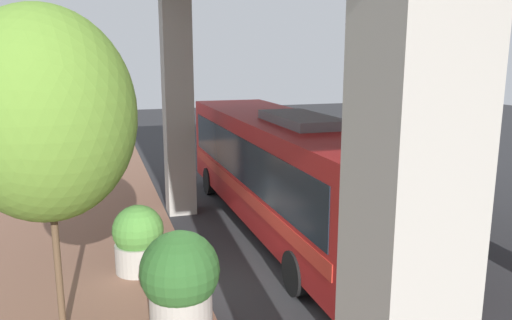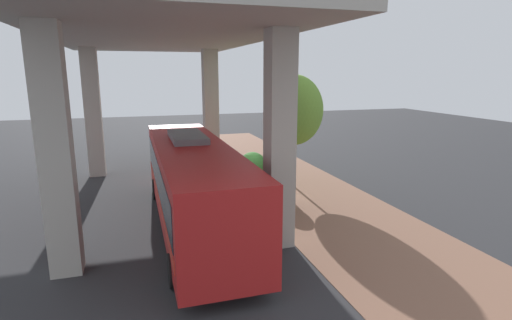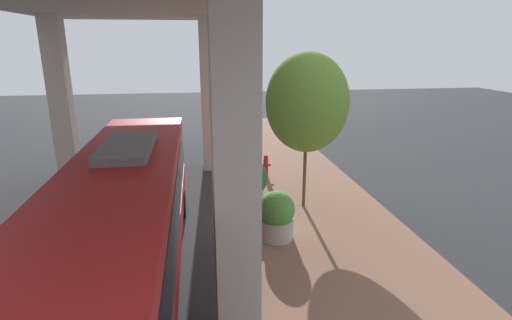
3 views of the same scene
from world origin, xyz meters
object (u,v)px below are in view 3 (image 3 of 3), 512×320
Objects in this scene: bus at (125,215)px; street_tree_near at (307,103)px; fire_hydrant at (266,166)px; planter_middle at (276,216)px; planter_front at (248,182)px.

bus is 7.73m from street_tree_near.
planter_middle reaches higher than fire_hydrant.
street_tree_near reaches higher than planter_front.
planter_front is (-3.87, -4.72, -0.97)m from bus.
planter_front is 2.94m from planter_middle.
fire_hydrant is (-5.17, -8.17, -1.40)m from bus.
fire_hydrant is 0.18× the size of street_tree_near.
fire_hydrant is 0.66× the size of planter_middle.
planter_middle is (-4.40, -1.83, -1.14)m from bus.
bus is at bearing 57.65° from fire_hydrant.
fire_hydrant is 3.71m from planter_front.
bus is at bearing 50.67° from planter_front.
bus is 9.77m from fire_hydrant.
street_tree_near is (-2.15, 0.40, 3.16)m from planter_front.
planter_front reaches higher than fire_hydrant.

